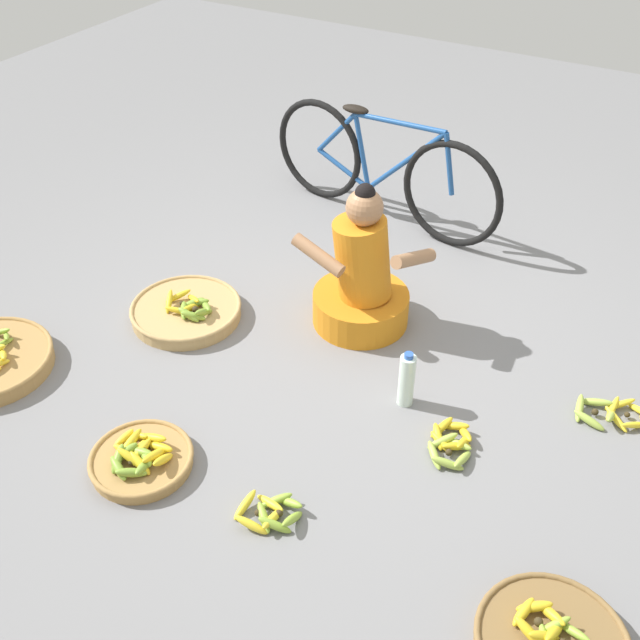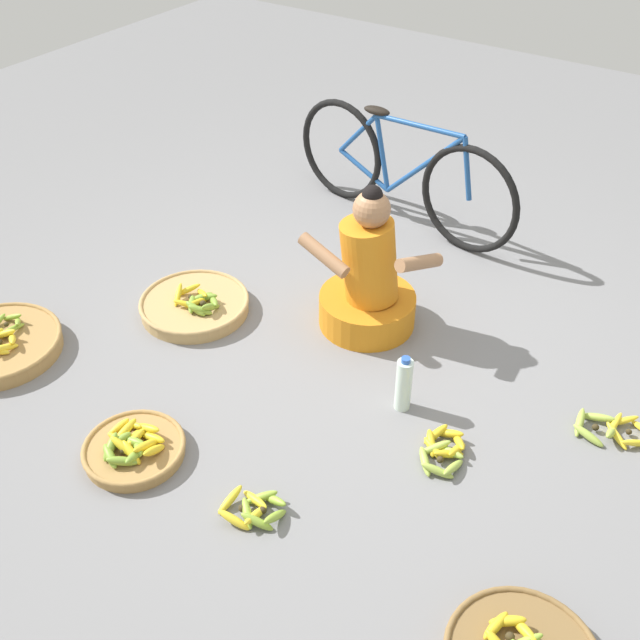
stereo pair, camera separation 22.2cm
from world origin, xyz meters
name	(u,v)px [view 2 (the right image)]	position (x,y,z in m)	size (l,w,h in m)	color
ground_plane	(341,354)	(0.00, 0.00, 0.00)	(10.00, 10.00, 0.00)	slate
vendor_woman_front	(368,283)	(-0.03, 0.30, 0.27)	(0.66, 0.52, 0.83)	orange
bicycle_leaning	(401,171)	(-0.43, 1.36, 0.36)	(1.69, 0.30, 0.73)	black
banana_basket_mid_left	(134,448)	(-0.39, -1.10, 0.04)	(0.46, 0.46, 0.14)	#A87F47
banana_basket_front_left	(195,305)	(-0.87, -0.14, 0.05)	(0.61, 0.61, 0.15)	tan
loose_bananas_near_vendor	(254,509)	(0.25, -1.06, 0.03)	(0.26, 0.25, 0.09)	#8CAD38
loose_bananas_back_left	(443,450)	(0.75, -0.34, 0.03)	(0.23, 0.32, 0.08)	#9EB747
loose_bananas_back_center	(612,429)	(1.34, 0.21, 0.03)	(0.35, 0.27, 0.10)	yellow
water_bottle	(404,384)	(0.45, -0.17, 0.14)	(0.08, 0.08, 0.30)	silver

